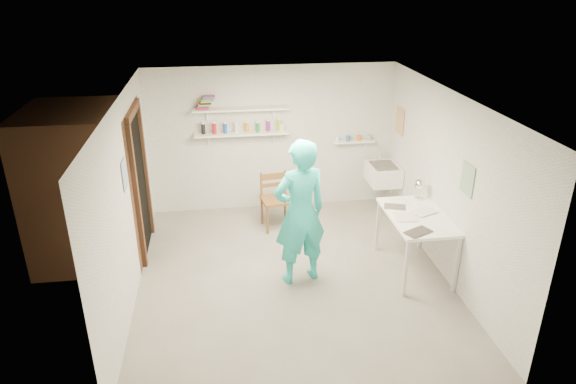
{
  "coord_description": "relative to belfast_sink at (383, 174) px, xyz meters",
  "views": [
    {
      "loc": [
        -0.88,
        -5.76,
        3.77
      ],
      "look_at": [
        0.0,
        0.4,
        1.05
      ],
      "focal_mm": 32.0,
      "sensor_mm": 36.0,
      "label": 1
    }
  ],
  "objects": [
    {
      "name": "wall_clock",
      "position": [
        -1.61,
        -1.56,
        0.59
      ],
      "size": [
        0.34,
        0.13,
        0.35
      ],
      "primitive_type": "cylinder",
      "rotation": [
        1.57,
        0.0,
        0.27
      ],
      "color": "beige",
      "rests_on": "man"
    },
    {
      "name": "wall_back",
      "position": [
        -1.75,
        0.56,
        0.5
      ],
      "size": [
        4.0,
        0.02,
        2.4
      ],
      "primitive_type": "cube",
      "color": "silver",
      "rests_on": "ground"
    },
    {
      "name": "work_table",
      "position": [
        -0.11,
        -1.77,
        -0.29
      ],
      "size": [
        0.74,
        1.23,
        0.82
      ],
      "primitive_type": "cube",
      "color": "white",
      "rests_on": "ground"
    },
    {
      "name": "desk_lamp",
      "position": [
        0.09,
        -1.27,
        0.34
      ],
      "size": [
        0.15,
        0.15,
        0.15
      ],
      "primitive_type": "sphere",
      "color": "silver",
      "rests_on": "work_table"
    },
    {
      "name": "poster_right_b",
      "position": [
        0.24,
        -2.25,
        0.8
      ],
      "size": [
        0.01,
        0.3,
        0.38
      ],
      "primitive_type": "cube",
      "color": "#3F724C",
      "rests_on": "wall_right"
    },
    {
      "name": "man",
      "position": [
        -1.67,
        -1.77,
        0.26
      ],
      "size": [
        0.8,
        0.63,
        1.93
      ],
      "primitive_type": "imported",
      "rotation": [
        0.0,
        0.0,
        3.41
      ],
      "color": "#26C1B9",
      "rests_on": "ground"
    },
    {
      "name": "wooden_chair",
      "position": [
        -1.79,
        -0.27,
        -0.22
      ],
      "size": [
        0.5,
        0.48,
        0.95
      ],
      "primitive_type": "cube",
      "rotation": [
        0.0,
        0.0,
        0.14
      ],
      "color": "brown",
      "rests_on": "ground"
    },
    {
      "name": "corridor_box",
      "position": [
        -4.45,
        -0.65,
        0.35
      ],
      "size": [
        1.4,
        1.5,
        2.1
      ],
      "primitive_type": "cube",
      "color": "brown",
      "rests_on": "ground"
    },
    {
      "name": "wall_left",
      "position": [
        -3.76,
        -1.7,
        0.5
      ],
      "size": [
        0.02,
        4.5,
        2.4
      ],
      "primitive_type": "cube",
      "color": "silver",
      "rests_on": "ground"
    },
    {
      "name": "doorway_recess",
      "position": [
        -3.74,
        -0.65,
        0.3
      ],
      "size": [
        0.02,
        0.9,
        2.0
      ],
      "primitive_type": "cube",
      "color": "black",
      "rests_on": "wall_left"
    },
    {
      "name": "door_jamb_far",
      "position": [
        -3.72,
        -0.15,
        0.3
      ],
      "size": [
        0.06,
        0.1,
        2.0
      ],
      "primitive_type": "cube",
      "color": "brown",
      "rests_on": "ground"
    },
    {
      "name": "ceiling",
      "position": [
        -1.75,
        -1.7,
        1.71
      ],
      "size": [
        4.0,
        4.5,
        0.02
      ],
      "primitive_type": "cube",
      "color": "silver",
      "rests_on": "wall_back"
    },
    {
      "name": "book_stack",
      "position": [
        -2.79,
        0.43,
        1.16
      ],
      "size": [
        0.3,
        0.14,
        0.2
      ],
      "color": "red",
      "rests_on": "shelf_upper"
    },
    {
      "name": "wall_right",
      "position": [
        0.26,
        -1.7,
        0.5
      ],
      "size": [
        0.02,
        4.5,
        2.4
      ],
      "primitive_type": "cube",
      "color": "silver",
      "rests_on": "ground"
    },
    {
      "name": "shelf_upper",
      "position": [
        -2.25,
        0.43,
        1.05
      ],
      "size": [
        1.5,
        0.22,
        0.03
      ],
      "primitive_type": "cube",
      "color": "white",
      "rests_on": "wall_back"
    },
    {
      "name": "shelf_lower",
      "position": [
        -2.25,
        0.43,
        0.65
      ],
      "size": [
        1.5,
        0.22,
        0.03
      ],
      "primitive_type": "cube",
      "color": "white",
      "rests_on": "wall_back"
    },
    {
      "name": "papers",
      "position": [
        -0.11,
        -1.77,
        0.13
      ],
      "size": [
        0.3,
        0.22,
        0.02
      ],
      "color": "silver",
      "rests_on": "work_table"
    },
    {
      "name": "door_jamb_near",
      "position": [
        -3.72,
        -1.15,
        0.3
      ],
      "size": [
        0.06,
        0.1,
        2.0
      ],
      "primitive_type": "cube",
      "color": "brown",
      "rests_on": "ground"
    },
    {
      "name": "door_lintel",
      "position": [
        -3.72,
        -0.65,
        1.35
      ],
      "size": [
        0.06,
        1.05,
        0.1
      ],
      "primitive_type": "cube",
      "color": "brown",
      "rests_on": "wall_left"
    },
    {
      "name": "spray_cans",
      "position": [
        -2.25,
        0.43,
        0.75
      ],
      "size": [
        1.29,
        0.06,
        0.17
      ],
      "color": "black",
      "rests_on": "shelf_lower"
    },
    {
      "name": "wall_front",
      "position": [
        -1.75,
        -3.96,
        0.5
      ],
      "size": [
        4.0,
        0.02,
        2.4
      ],
      "primitive_type": "cube",
      "color": "silver",
      "rests_on": "ground"
    },
    {
      "name": "ledge_shelf",
      "position": [
        -0.4,
        0.47,
        0.42
      ],
      "size": [
        0.7,
        0.14,
        0.03
      ],
      "primitive_type": "cube",
      "color": "white",
      "rests_on": "wall_back"
    },
    {
      "name": "ledge_pots",
      "position": [
        -0.4,
        0.47,
        0.48
      ],
      "size": [
        0.48,
        0.07,
        0.09
      ],
      "color": "silver",
      "rests_on": "ledge_shelf"
    },
    {
      "name": "poster_right_a",
      "position": [
        0.24,
        0.1,
        0.85
      ],
      "size": [
        0.01,
        0.34,
        0.42
      ],
      "primitive_type": "cube",
      "color": "#995933",
      "rests_on": "wall_right"
    },
    {
      "name": "belfast_sink",
      "position": [
        0.0,
        0.0,
        0.0
      ],
      "size": [
        0.48,
        0.6,
        0.3
      ],
      "primitive_type": "cube",
      "color": "white",
      "rests_on": "wall_right"
    },
    {
      "name": "poster_left",
      "position": [
        -3.74,
        -1.65,
        0.85
      ],
      "size": [
        0.01,
        0.28,
        0.36
      ],
      "primitive_type": "cube",
      "color": "#334C7F",
      "rests_on": "wall_left"
    },
    {
      "name": "floor",
      "position": [
        -1.75,
        -1.7,
        -0.71
      ],
      "size": [
        4.0,
        4.5,
        0.02
      ],
      "primitive_type": "cube",
      "color": "slate",
      "rests_on": "ground"
    }
  ]
}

